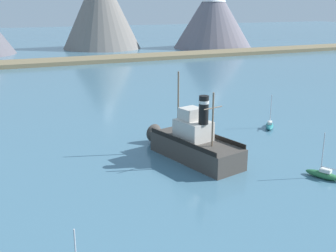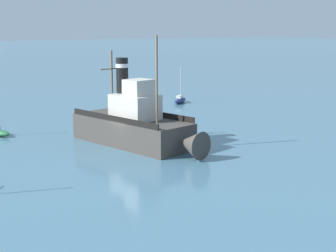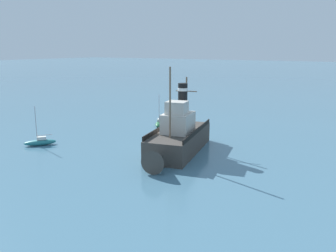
% 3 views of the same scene
% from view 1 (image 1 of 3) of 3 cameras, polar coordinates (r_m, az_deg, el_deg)
% --- Properties ---
extents(ground_plane, '(600.00, 600.00, 0.00)m').
position_cam_1_polar(ground_plane, '(50.54, 4.51, -4.02)').
color(ground_plane, '#477289').
extents(mountain_ridge, '(169.23, 51.04, 32.18)m').
position_cam_1_polar(mountain_ridge, '(161.93, -18.45, 14.23)').
color(mountain_ridge, slate).
rests_on(mountain_ridge, ground).
extents(shoreline_strip, '(240.00, 12.00, 1.20)m').
position_cam_1_polar(shoreline_strip, '(132.90, -14.12, 8.49)').
color(shoreline_strip, '#7A6B4C').
rests_on(shoreline_strip, ground).
extents(old_tugboat, '(7.00, 14.79, 9.90)m').
position_cam_1_polar(old_tugboat, '(49.09, 3.32, -2.35)').
color(old_tugboat, '#423D38').
rests_on(old_tugboat, ground).
extents(sailboat_teal, '(3.18, 3.69, 4.90)m').
position_cam_1_polar(sailboat_teal, '(62.98, 13.61, 0.09)').
color(sailboat_teal, '#23757A').
rests_on(sailboat_teal, ground).
extents(sailboat_green, '(2.57, 3.91, 4.90)m').
position_cam_1_polar(sailboat_green, '(46.84, 20.31, -6.16)').
color(sailboat_green, '#286B3D').
rests_on(sailboat_green, ground).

